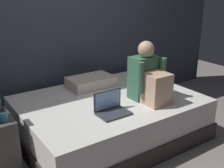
# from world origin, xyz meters

# --- Properties ---
(ground_plane) EXTENTS (8.00, 8.00, 0.00)m
(ground_plane) POSITION_xyz_m (0.00, 0.00, 0.00)
(ground_plane) COLOR gray
(wall_back) EXTENTS (5.60, 0.10, 2.70)m
(wall_back) POSITION_xyz_m (0.00, 1.20, 1.35)
(wall_back) COLOR #383D4C
(wall_back) RESTS_ON ground_plane
(bed) EXTENTS (2.00, 1.50, 0.48)m
(bed) POSITION_xyz_m (0.20, 0.30, 0.24)
(bed) COLOR #332D2B
(bed) RESTS_ON ground_plane
(person_sitting) EXTENTS (0.39, 0.44, 0.66)m
(person_sitting) POSITION_xyz_m (0.53, 0.02, 0.73)
(person_sitting) COLOR #38664C
(person_sitting) RESTS_ON bed
(laptop) EXTENTS (0.32, 0.23, 0.22)m
(laptop) POSITION_xyz_m (0.00, -0.03, 0.54)
(laptop) COLOR #333842
(laptop) RESTS_ON bed
(pillow) EXTENTS (0.56, 0.36, 0.13)m
(pillow) POSITION_xyz_m (0.23, 0.75, 0.55)
(pillow) COLOR beige
(pillow) RESTS_ON bed
(mug) EXTENTS (0.08, 0.08, 0.09)m
(mug) POSITION_xyz_m (-0.97, 0.23, 0.61)
(mug) COLOR teal
(mug) RESTS_ON nightstand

